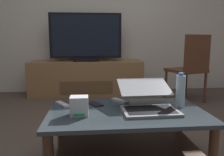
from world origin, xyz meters
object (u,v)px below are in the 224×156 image
Objects in this scene: coffee_table at (127,127)px; laptop at (147,101)px; soundbar_remote at (62,104)px; television at (86,38)px; dining_chair at (190,66)px; water_bottle_near at (180,91)px; router_box at (79,106)px; cell_phone at (95,104)px; media_cabinet at (87,78)px; tv_remote at (120,101)px.

laptop reaches higher than coffee_table.
laptop reaches higher than soundbar_remote.
television is 6.98× the size of soundbar_remote.
water_bottle_near is at bearing -116.71° from dining_chair.
router_box is 0.90× the size of cell_phone.
media_cabinet is at bearing 102.43° from laptop.
television is at bearing 156.61° from dining_chair.
tv_remote is (-1.14, -1.27, -0.13)m from dining_chair.
router_box reaches higher than coffee_table.
coffee_table is 0.61× the size of media_cabinet.
coffee_table is 0.26m from tv_remote.
media_cabinet is 7.04× the size of water_bottle_near.
tv_remote and soundbar_remote have the same top height.
media_cabinet is 1.98m from soundbar_remote.
media_cabinet is at bearing 63.10° from cell_phone.
tv_remote is 0.44m from soundbar_remote.
laptop reaches higher than media_cabinet.
dining_chair is 5.88× the size of soundbar_remote.
dining_chair is at bearing 7.37° from soundbar_remote.
cell_phone is at bearing -87.09° from media_cabinet.
media_cabinet is 11.09× the size of soundbar_remote.
laptop is 0.27m from tv_remote.
cell_phone is 0.88× the size of tv_remote.
coffee_table is 1.89m from dining_chair.
cell_phone is (0.10, -1.96, 0.12)m from media_cabinet.
laptop is at bearing -52.23° from cell_phone.
tv_remote is (0.20, 0.05, 0.01)m from cell_phone.
water_bottle_near is (0.72, -2.07, 0.23)m from media_cabinet.
coffee_table is at bearing -52.97° from soundbar_remote.
water_bottle_near is at bearing 9.55° from coffee_table.
laptop is (0.47, -2.12, 0.18)m from media_cabinet.
coffee_table is at bearing -126.88° from dining_chair.
dining_chair is 1.77m from laptop.
dining_chair is at bearing -24.11° from media_cabinet.
tv_remote is at bearing 95.12° from coffee_table.
router_box reaches higher than soundbar_remote.
coffee_table is at bearing 10.67° from router_box.
router_box is 0.28m from soundbar_remote.
television reaches higher than dining_chair.
media_cabinet reaches higher than soundbar_remote.
coffee_table is 6.75× the size of tv_remote.
water_bottle_near is 1.58× the size of tv_remote.
television is 4.43× the size of water_bottle_near.
dining_chair reaches higher than soundbar_remote.
cell_phone is at bearing 169.97° from water_bottle_near.
dining_chair is 2.07m from soundbar_remote.
television is 1.61m from dining_chair.
water_bottle_near is (-0.72, -1.43, -0.02)m from dining_chair.
media_cabinet is 11.09× the size of tv_remote.
coffee_table is at bearing -81.59° from media_cabinet.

